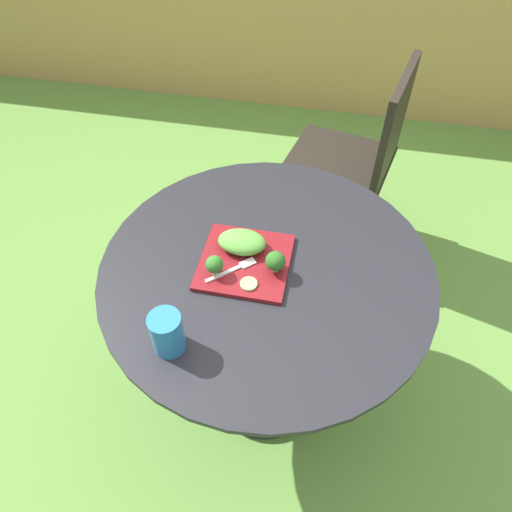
{
  "coord_description": "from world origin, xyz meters",
  "views": [
    {
      "loc": [
        0.14,
        -0.87,
        1.77
      ],
      "look_at": [
        -0.03,
        -0.0,
        0.77
      ],
      "focal_mm": 33.7,
      "sensor_mm": 36.0,
      "label": 1
    }
  ],
  "objects_px": {
    "fork": "(235,268)",
    "drinking_glass": "(167,334)",
    "patio_chair": "(361,152)",
    "salad_plate": "(245,262)"
  },
  "relations": [
    {
      "from": "fork",
      "to": "drinking_glass",
      "type": "bearing_deg",
      "value": -112.08
    },
    {
      "from": "patio_chair",
      "to": "drinking_glass",
      "type": "xyz_separation_m",
      "value": [
        -0.44,
        -1.18,
        0.25
      ]
    },
    {
      "from": "patio_chair",
      "to": "salad_plate",
      "type": "distance_m",
      "value": 0.96
    },
    {
      "from": "salad_plate",
      "to": "fork",
      "type": "xyz_separation_m",
      "value": [
        -0.02,
        -0.04,
        0.01
      ]
    },
    {
      "from": "patio_chair",
      "to": "fork",
      "type": "relative_size",
      "value": 7.11
    },
    {
      "from": "patio_chair",
      "to": "fork",
      "type": "xyz_separation_m",
      "value": [
        -0.33,
        -0.92,
        0.22
      ]
    },
    {
      "from": "salad_plate",
      "to": "fork",
      "type": "relative_size",
      "value": 1.99
    },
    {
      "from": "salad_plate",
      "to": "fork",
      "type": "height_order",
      "value": "fork"
    },
    {
      "from": "drinking_glass",
      "to": "fork",
      "type": "distance_m",
      "value": 0.29
    },
    {
      "from": "patio_chair",
      "to": "drinking_glass",
      "type": "height_order",
      "value": "patio_chair"
    }
  ]
}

